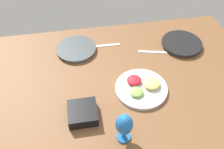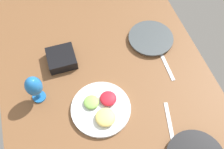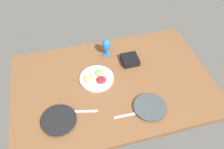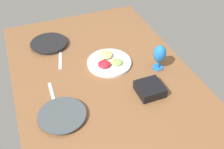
{
  "view_description": "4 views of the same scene",
  "coord_description": "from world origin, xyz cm",
  "px_view_note": "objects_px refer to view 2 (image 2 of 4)",
  "views": [
    {
      "loc": [
        -17.85,
        -90.13,
        103.73
      ],
      "look_at": [
        -2.21,
        2.4,
        4.25
      ],
      "focal_mm": 40.59,
      "sensor_mm": 36.0,
      "label": 1
    },
    {
      "loc": [
        60.34,
        -16.86,
        111.76
      ],
      "look_at": [
        -2.3,
        2.67,
        4.25
      ],
      "focal_mm": 41.69,
      "sensor_mm": 36.0,
      "label": 2
    },
    {
      "loc": [
        31.24,
        113.35,
        143.02
      ],
      "look_at": [
        -0.45,
        -5.11,
        4.25
      ],
      "focal_mm": 36.88,
      "sensor_mm": 36.0,
      "label": 3
    },
    {
      "loc": [
        -108.44,
        38.09,
        103.05
      ],
      "look_at": [
        -2.92,
        -3.22,
        4.25
      ],
      "focal_mm": 41.91,
      "sensor_mm": 36.0,
      "label": 4
    }
  ],
  "objects_px": {
    "hurricane_glass_blue": "(34,87)",
    "square_bowl_black": "(61,58)",
    "fruit_platter": "(102,108)",
    "dinner_plate_left": "(151,38)"
  },
  "relations": [
    {
      "from": "fruit_platter",
      "to": "square_bowl_black",
      "type": "xyz_separation_m",
      "value": [
        -0.32,
        -0.12,
        0.01
      ]
    },
    {
      "from": "hurricane_glass_blue",
      "to": "square_bowl_black",
      "type": "xyz_separation_m",
      "value": [
        -0.17,
        0.15,
        -0.07
      ]
    },
    {
      "from": "fruit_platter",
      "to": "dinner_plate_left",
      "type": "bearing_deg",
      "value": 130.74
    },
    {
      "from": "fruit_platter",
      "to": "hurricane_glass_blue",
      "type": "xyz_separation_m",
      "value": [
        -0.15,
        -0.27,
        0.09
      ]
    },
    {
      "from": "dinner_plate_left",
      "to": "fruit_platter",
      "type": "height_order",
      "value": "fruit_platter"
    },
    {
      "from": "hurricane_glass_blue",
      "to": "dinner_plate_left",
      "type": "bearing_deg",
      "value": 104.82
    },
    {
      "from": "dinner_plate_left",
      "to": "square_bowl_black",
      "type": "xyz_separation_m",
      "value": [
        -0.0,
        -0.49,
        0.02
      ]
    },
    {
      "from": "fruit_platter",
      "to": "square_bowl_black",
      "type": "bearing_deg",
      "value": -159.71
    },
    {
      "from": "dinner_plate_left",
      "to": "square_bowl_black",
      "type": "distance_m",
      "value": 0.49
    },
    {
      "from": "hurricane_glass_blue",
      "to": "square_bowl_black",
      "type": "bearing_deg",
      "value": 139.54
    }
  ]
}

